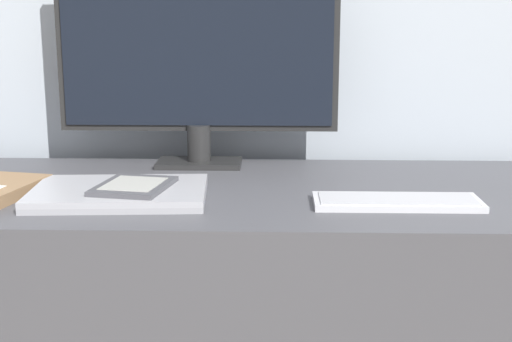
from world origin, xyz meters
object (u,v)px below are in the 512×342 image
Objects in this scene: monitor at (198,57)px; laptop at (120,193)px; keyboard at (397,202)px; ereader at (134,186)px.

monitor is 0.41m from laptop.
ereader is (-0.50, 0.02, 0.02)m from keyboard.
monitor reaches higher than ereader.
keyboard is at bearing -2.71° from ereader.
monitor reaches higher than laptop.
ereader reaches higher than keyboard.
ereader is at bearing -105.96° from monitor.
monitor is at bearing 74.04° from ereader.
keyboard is 0.50m from ereader.
ereader is at bearing 177.29° from keyboard.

